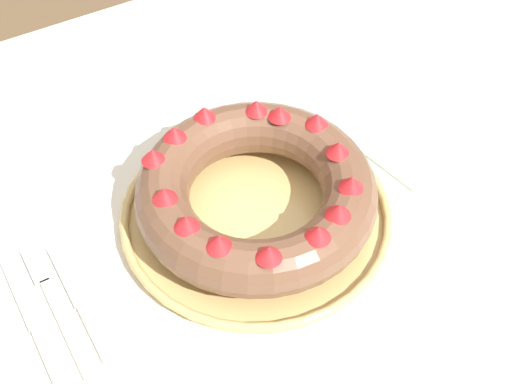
% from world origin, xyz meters
% --- Properties ---
extents(dining_table, '(1.49, 1.15, 0.76)m').
position_xyz_m(dining_table, '(0.00, 0.00, 0.68)').
color(dining_table, silver).
rests_on(dining_table, ground_plane).
extents(serving_dish, '(0.35, 0.35, 0.02)m').
position_xyz_m(serving_dish, '(0.01, 0.03, 0.77)').
color(serving_dish, tan).
rests_on(serving_dish, dining_table).
extents(bundt_cake, '(0.30, 0.30, 0.09)m').
position_xyz_m(bundt_cake, '(0.01, 0.03, 0.82)').
color(bundt_cake, brown).
rests_on(bundt_cake, serving_dish).
extents(fork, '(0.02, 0.21, 0.01)m').
position_xyz_m(fork, '(-0.26, 0.04, 0.77)').
color(fork, white).
rests_on(fork, dining_table).
extents(serving_knife, '(0.02, 0.23, 0.01)m').
position_xyz_m(serving_knife, '(-0.29, 0.01, 0.77)').
color(serving_knife, white).
rests_on(serving_knife, dining_table).
extents(cake_knife, '(0.02, 0.19, 0.01)m').
position_xyz_m(cake_knife, '(-0.23, 0.01, 0.77)').
color(cake_knife, white).
rests_on(cake_knife, dining_table).
extents(napkin, '(0.16, 0.13, 0.00)m').
position_xyz_m(napkin, '(0.29, 0.03, 0.77)').
color(napkin, '#B2D1B7').
rests_on(napkin, dining_table).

